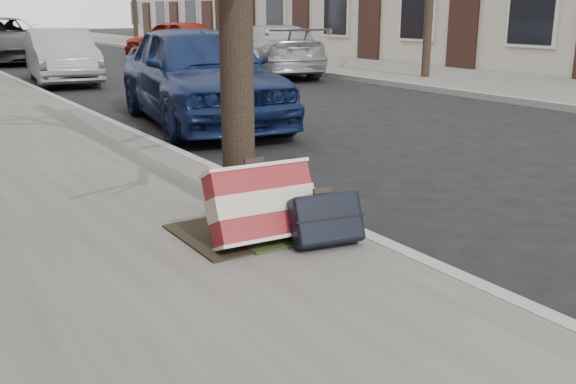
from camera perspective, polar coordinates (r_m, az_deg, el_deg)
ground at (r=5.13m, az=22.84°, el=-4.37°), size 120.00×120.00×0.00m
far_sidewalk at (r=21.33m, az=1.24°, el=11.53°), size 4.00×70.00×0.12m
dirt_patch at (r=4.64m, az=-4.27°, el=-3.55°), size 0.85×0.85×0.02m
suitcase_red at (r=4.35m, az=-2.37°, el=-1.08°), size 0.74×0.44×0.56m
suitcase_navy at (r=4.33m, az=3.43°, el=-2.38°), size 0.53×0.37×0.38m
car_near_front at (r=9.81m, az=-7.86°, el=10.37°), size 2.46×4.65×1.51m
car_near_mid at (r=16.30m, az=-19.50°, el=11.33°), size 1.78×3.95×1.26m
car_near_back at (r=23.49m, az=-23.99°, el=12.23°), size 2.78×5.36×1.44m
car_far_front at (r=17.20m, az=-1.69°, el=12.48°), size 2.73×4.80×1.31m
car_far_back at (r=22.62m, az=-10.05°, el=13.15°), size 2.71×4.36×1.39m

